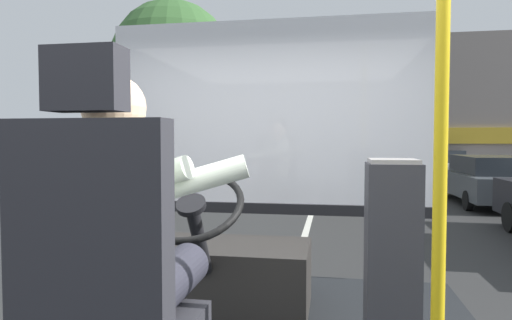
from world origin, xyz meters
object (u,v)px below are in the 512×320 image
fare_box (392,257)px  handrail_pole (441,130)px  steering_console (218,273)px  parked_car_charcoal (489,179)px  driver_seat (107,299)px  bus_driver (127,233)px  parked_car_white (437,166)px

fare_box → handrail_pole: bearing=-85.0°
steering_console → parked_car_charcoal: size_ratio=0.25×
driver_seat → parked_car_charcoal: bearing=67.1°
driver_seat → fare_box: bearing=44.3°
steering_console → fare_box: fare_box is taller
fare_box → parked_car_charcoal: (3.80, 10.37, -0.47)m
bus_driver → steering_console: 1.30m
fare_box → steering_console: bearing=158.1°
driver_seat → bus_driver: bearing=90.0°
parked_car_white → bus_driver: bearing=-105.6°
handrail_pole → fare_box: 0.91m
driver_seat → steering_console: (0.00, 1.33, -0.32)m
fare_box → parked_car_white: (3.77, 16.17, -0.46)m
handrail_pole → parked_car_white: bearing=77.6°
fare_box → parked_car_charcoal: 11.06m
handrail_pole → parked_car_charcoal: 11.72m
handrail_pole → parked_car_charcoal: (3.74, 11.05, -1.07)m
steering_console → parked_car_white: 16.48m
bus_driver → parked_car_charcoal: (4.77, 11.18, -0.72)m
steering_console → fare_box: size_ratio=1.16×
driver_seat → parked_car_charcoal: driver_seat is taller
steering_console → fare_box: bearing=-21.9°
driver_seat → steering_console: size_ratio=1.18×
bus_driver → fare_box: bearing=39.9°
bus_driver → steering_console: bus_driver is taller
handrail_pole → parked_car_white: handrail_pole is taller
driver_seat → parked_car_white: (4.74, 17.11, -0.53)m
steering_console → parked_car_white: steering_console is taller
bus_driver → handrail_pole: (1.03, 0.13, 0.35)m
handrail_pole → fare_box: (-0.06, 0.68, -0.60)m
bus_driver → parked_car_white: bearing=74.4°
driver_seat → handrail_pole: 1.18m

